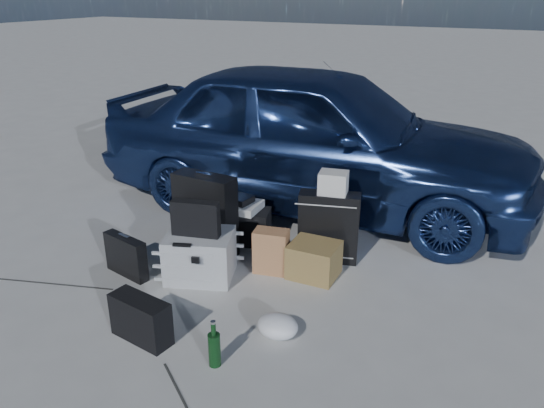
% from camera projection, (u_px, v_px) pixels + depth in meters
% --- Properties ---
extents(ground, '(60.00, 60.00, 0.00)m').
position_uv_depth(ground, '(200.00, 297.00, 4.00)').
color(ground, '#B2B2AD').
rests_on(ground, ground).
extents(car, '(4.53, 2.12, 1.50)m').
position_uv_depth(car, '(315.00, 136.00, 5.43)').
color(car, navy).
rests_on(car, ground).
extents(pelican_case, '(0.63, 0.58, 0.37)m').
position_uv_depth(pelican_case, '(200.00, 255.00, 4.21)').
color(pelican_case, '#A8AAAD').
rests_on(pelican_case, ground).
extents(laptop_bag, '(0.39, 0.19, 0.28)m').
position_uv_depth(laptop_bag, '(196.00, 219.00, 4.08)').
color(laptop_bag, black).
rests_on(laptop_bag, pelican_case).
extents(briefcase, '(0.44, 0.18, 0.33)m').
position_uv_depth(briefcase, '(126.00, 256.00, 4.24)').
color(briefcase, black).
rests_on(briefcase, ground).
extents(suitcase_left, '(0.56, 0.21, 0.71)m').
position_uv_depth(suitcase_left, '(206.00, 215.00, 4.54)').
color(suitcase_left, black).
rests_on(suitcase_left, ground).
extents(suitcase_right, '(0.53, 0.32, 0.60)m').
position_uv_depth(suitcase_right, '(329.00, 227.00, 4.44)').
color(suitcase_right, black).
rests_on(suitcase_right, ground).
extents(white_carton, '(0.26, 0.23, 0.18)m').
position_uv_depth(white_carton, '(333.00, 183.00, 4.30)').
color(white_carton, beige).
rests_on(white_carton, suitcase_right).
extents(duffel_bag, '(0.67, 0.44, 0.31)m').
position_uv_depth(duffel_bag, '(236.00, 225.00, 4.82)').
color(duffel_bag, black).
rests_on(duffel_bag, ground).
extents(flat_box_white, '(0.42, 0.33, 0.07)m').
position_uv_depth(flat_box_white, '(238.00, 206.00, 4.76)').
color(flat_box_white, beige).
rests_on(flat_box_white, duffel_bag).
extents(flat_box_black, '(0.29, 0.22, 0.06)m').
position_uv_depth(flat_box_black, '(237.00, 199.00, 4.74)').
color(flat_box_black, black).
rests_on(flat_box_black, flat_box_white).
extents(kraft_bag, '(0.30, 0.22, 0.37)m').
position_uv_depth(kraft_bag, '(271.00, 251.00, 4.29)').
color(kraft_bag, '#A56E48').
rests_on(kraft_bag, ground).
extents(cardboard_box, '(0.39, 0.34, 0.28)m').
position_uv_depth(cardboard_box, '(314.00, 260.00, 4.24)').
color(cardboard_box, olive).
rests_on(cardboard_box, ground).
extents(plastic_bag, '(0.28, 0.24, 0.15)m').
position_uv_depth(plastic_bag, '(278.00, 326.00, 3.52)').
color(plastic_bag, silver).
rests_on(plastic_bag, ground).
extents(messenger_bag, '(0.45, 0.22, 0.30)m').
position_uv_depth(messenger_bag, '(141.00, 319.00, 3.47)').
color(messenger_bag, black).
rests_on(messenger_bag, ground).
extents(green_bottle, '(0.08, 0.08, 0.30)m').
position_uv_depth(green_bottle, '(214.00, 344.00, 3.22)').
color(green_bottle, black).
rests_on(green_bottle, ground).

